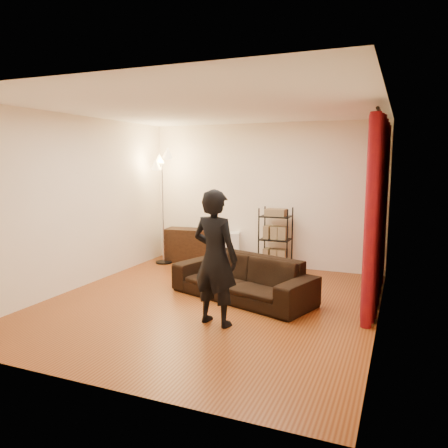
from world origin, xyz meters
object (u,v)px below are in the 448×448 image
at_px(sofa, 242,278).
at_px(media_cabinet, 194,246).
at_px(wire_shelf, 275,239).
at_px(floor_lamp, 163,209).
at_px(person, 215,258).
at_px(storage_boxes, 230,248).

xyz_separation_m(sofa, media_cabinet, (-1.70, 1.85, 0.02)).
distance_m(wire_shelf, floor_lamp, 2.27).
relative_size(wire_shelf, floor_lamp, 0.54).
distance_m(sofa, floor_lamp, 2.79).
distance_m(person, wire_shelf, 2.88).
xyz_separation_m(sofa, person, (0.04, -1.08, 0.52)).
height_order(media_cabinet, storage_boxes, media_cabinet).
bearing_deg(storage_boxes, wire_shelf, -8.18).
relative_size(media_cabinet, wire_shelf, 0.98).
bearing_deg(media_cabinet, floor_lamp, -153.74).
bearing_deg(media_cabinet, person, -65.21).
bearing_deg(sofa, floor_lamp, 163.79).
relative_size(person, floor_lamp, 0.77).
xyz_separation_m(media_cabinet, wire_shelf, (1.69, -0.05, 0.25)).
bearing_deg(media_cabinet, wire_shelf, -7.70).
bearing_deg(wire_shelf, person, -103.92).
height_order(person, wire_shelf, person).
relative_size(storage_boxes, wire_shelf, 0.54).
bearing_deg(floor_lamp, media_cabinet, 32.18).
bearing_deg(floor_lamp, wire_shelf, 6.96).
xyz_separation_m(wire_shelf, floor_lamp, (-2.20, -0.27, 0.50)).
height_order(media_cabinet, wire_shelf, wire_shelf).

